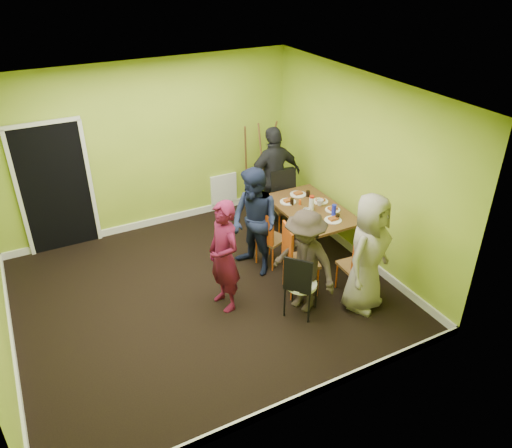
{
  "coord_description": "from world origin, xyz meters",
  "views": [
    {
      "loc": [
        -1.96,
        -5.31,
        4.32
      ],
      "look_at": [
        0.81,
        0.0,
        0.91
      ],
      "focal_mm": 35.0,
      "sensor_mm": 36.0,
      "label": 1
    }
  ],
  "objects_px": {
    "person_back_end": "(274,177)",
    "person_left_near": "(305,262)",
    "easel": "(258,166)",
    "thermos": "(311,204)",
    "chair_left_near": "(295,256)",
    "person_front_end": "(368,253)",
    "blue_bottle": "(334,210)",
    "person_standing": "(224,257)",
    "chair_left_far": "(268,236)",
    "person_left_far": "(255,222)",
    "orange_bottle": "(300,202)",
    "chair_back_end": "(283,188)",
    "chair_front_end": "(358,263)",
    "chair_bentwood": "(300,283)",
    "dining_table": "(311,211)"
  },
  "relations": [
    {
      "from": "blue_bottle",
      "to": "chair_front_end",
      "type": "bearing_deg",
      "value": -103.57
    },
    {
      "from": "easel",
      "to": "chair_front_end",
      "type": "bearing_deg",
      "value": -90.96
    },
    {
      "from": "chair_left_near",
      "to": "person_back_end",
      "type": "height_order",
      "value": "person_back_end"
    },
    {
      "from": "chair_left_near",
      "to": "orange_bottle",
      "type": "height_order",
      "value": "chair_left_near"
    },
    {
      "from": "chair_left_far",
      "to": "person_left_far",
      "type": "relative_size",
      "value": 0.56
    },
    {
      "from": "chair_left_far",
      "to": "chair_front_end",
      "type": "relative_size",
      "value": 0.98
    },
    {
      "from": "orange_bottle",
      "to": "blue_bottle",
      "type": "bearing_deg",
      "value": -65.03
    },
    {
      "from": "thermos",
      "to": "person_left_far",
      "type": "xyz_separation_m",
      "value": [
        -0.99,
        -0.04,
        -0.04
      ]
    },
    {
      "from": "chair_left_far",
      "to": "person_back_end",
      "type": "distance_m",
      "value": 1.35
    },
    {
      "from": "easel",
      "to": "orange_bottle",
      "type": "xyz_separation_m",
      "value": [
        -0.08,
        -1.54,
        -0.01
      ]
    },
    {
      "from": "blue_bottle",
      "to": "person_back_end",
      "type": "relative_size",
      "value": 0.1
    },
    {
      "from": "chair_front_end",
      "to": "person_front_end",
      "type": "distance_m",
      "value": 0.38
    },
    {
      "from": "person_back_end",
      "to": "person_front_end",
      "type": "height_order",
      "value": "person_back_end"
    },
    {
      "from": "dining_table",
      "to": "thermos",
      "type": "bearing_deg",
      "value": -128.76
    },
    {
      "from": "person_back_end",
      "to": "chair_front_end",
      "type": "bearing_deg",
      "value": 86.59
    },
    {
      "from": "dining_table",
      "to": "person_front_end",
      "type": "relative_size",
      "value": 0.91
    },
    {
      "from": "chair_back_end",
      "to": "chair_front_end",
      "type": "distance_m",
      "value": 2.12
    },
    {
      "from": "chair_back_end",
      "to": "chair_front_end",
      "type": "relative_size",
      "value": 1.14
    },
    {
      "from": "orange_bottle",
      "to": "person_front_end",
      "type": "relative_size",
      "value": 0.05
    },
    {
      "from": "person_front_end",
      "to": "person_standing",
      "type": "bearing_deg",
      "value": 129.44
    },
    {
      "from": "person_standing",
      "to": "blue_bottle",
      "type": "bearing_deg",
      "value": 90.92
    },
    {
      "from": "chair_left_near",
      "to": "easel",
      "type": "bearing_deg",
      "value": 176.76
    },
    {
      "from": "chair_back_end",
      "to": "thermos",
      "type": "relative_size",
      "value": 4.99
    },
    {
      "from": "chair_back_end",
      "to": "chair_bentwood",
      "type": "height_order",
      "value": "chair_back_end"
    },
    {
      "from": "chair_front_end",
      "to": "easel",
      "type": "relative_size",
      "value": 0.57
    },
    {
      "from": "chair_left_near",
      "to": "person_standing",
      "type": "bearing_deg",
      "value": -86.36
    },
    {
      "from": "person_left_near",
      "to": "person_back_end",
      "type": "xyz_separation_m",
      "value": [
        0.78,
        2.2,
        0.14
      ]
    },
    {
      "from": "dining_table",
      "to": "person_standing",
      "type": "height_order",
      "value": "person_standing"
    },
    {
      "from": "chair_back_end",
      "to": "orange_bottle",
      "type": "bearing_deg",
      "value": 94.15
    },
    {
      "from": "chair_left_far",
      "to": "chair_back_end",
      "type": "height_order",
      "value": "chair_back_end"
    },
    {
      "from": "easel",
      "to": "thermos",
      "type": "relative_size",
      "value": 7.7
    },
    {
      "from": "person_front_end",
      "to": "blue_bottle",
      "type": "bearing_deg",
      "value": 53.1
    },
    {
      "from": "person_back_end",
      "to": "person_left_near",
      "type": "bearing_deg",
      "value": 66.58
    },
    {
      "from": "person_back_end",
      "to": "person_front_end",
      "type": "xyz_separation_m",
      "value": [
        -0.04,
        -2.53,
        -0.05
      ]
    },
    {
      "from": "dining_table",
      "to": "person_front_end",
      "type": "height_order",
      "value": "person_front_end"
    },
    {
      "from": "person_left_near",
      "to": "chair_left_far",
      "type": "bearing_deg",
      "value": 154.14
    },
    {
      "from": "dining_table",
      "to": "thermos",
      "type": "relative_size",
      "value": 7.11
    },
    {
      "from": "chair_bentwood",
      "to": "thermos",
      "type": "xyz_separation_m",
      "value": [
        0.96,
        1.24,
        0.33
      ]
    },
    {
      "from": "chair_front_end",
      "to": "dining_table",
      "type": "bearing_deg",
      "value": 90.09
    },
    {
      "from": "thermos",
      "to": "person_back_end",
      "type": "height_order",
      "value": "person_back_end"
    },
    {
      "from": "dining_table",
      "to": "thermos",
      "type": "distance_m",
      "value": 0.17
    },
    {
      "from": "chair_left_near",
      "to": "thermos",
      "type": "height_order",
      "value": "chair_left_near"
    },
    {
      "from": "chair_left_near",
      "to": "orange_bottle",
      "type": "relative_size",
      "value": 12.45
    },
    {
      "from": "chair_left_far",
      "to": "blue_bottle",
      "type": "xyz_separation_m",
      "value": [
        0.95,
        -0.29,
        0.33
      ]
    },
    {
      "from": "chair_left_far",
      "to": "blue_bottle",
      "type": "bearing_deg",
      "value": 51.57
    },
    {
      "from": "chair_front_end",
      "to": "person_left_far",
      "type": "xyz_separation_m",
      "value": [
        -0.96,
        1.19,
        0.29
      ]
    },
    {
      "from": "blue_bottle",
      "to": "chair_left_near",
      "type": "bearing_deg",
      "value": -153.55
    },
    {
      "from": "chair_left_far",
      "to": "person_left_near",
      "type": "relative_size",
      "value": 0.62
    },
    {
      "from": "chair_back_end",
      "to": "person_standing",
      "type": "bearing_deg",
      "value": 51.1
    },
    {
      "from": "thermos",
      "to": "easel",
      "type": "bearing_deg",
      "value": 89.18
    }
  ]
}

